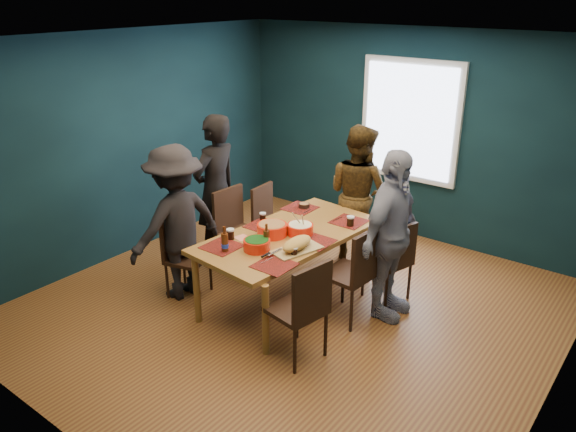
% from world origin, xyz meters
% --- Properties ---
extents(room, '(5.01, 5.01, 2.71)m').
position_xyz_m(room, '(0.00, 0.27, 1.37)').
color(room, olive).
rests_on(room, ground).
extents(dining_table, '(1.19, 2.09, 0.76)m').
position_xyz_m(dining_table, '(-0.16, 0.13, 0.69)').
color(dining_table, '#99652D').
rests_on(dining_table, floor).
extents(chair_left_far, '(0.44, 0.44, 0.91)m').
position_xyz_m(chair_left_far, '(-0.99, 0.81, 0.53)').
color(chair_left_far, black).
rests_on(chair_left_far, floor).
extents(chair_left_mid, '(0.48, 0.48, 1.00)m').
position_xyz_m(chair_left_mid, '(-1.06, 0.28, 0.58)').
color(chair_left_mid, black).
rests_on(chair_left_mid, floor).
extents(chair_left_near, '(0.49, 0.49, 0.88)m').
position_xyz_m(chair_left_near, '(-1.15, -0.48, 0.51)').
color(chair_left_near, black).
rests_on(chair_left_near, floor).
extents(chair_right_far, '(0.50, 0.50, 0.90)m').
position_xyz_m(chair_right_far, '(0.75, 0.75, 0.52)').
color(chair_right_far, black).
rests_on(chair_right_far, floor).
extents(chair_right_mid, '(0.49, 0.49, 1.00)m').
position_xyz_m(chair_right_mid, '(0.63, 0.18, 0.58)').
color(chair_right_mid, black).
rests_on(chair_right_mid, floor).
extents(chair_right_near, '(0.52, 0.52, 0.98)m').
position_xyz_m(chair_right_near, '(0.60, -0.66, 0.57)').
color(chair_right_near, black).
rests_on(chair_right_near, floor).
extents(person_far_left, '(0.45, 0.67, 1.82)m').
position_xyz_m(person_far_left, '(-1.38, 0.32, 0.91)').
color(person_far_left, black).
rests_on(person_far_left, floor).
extents(person_back, '(0.91, 0.77, 1.68)m').
position_xyz_m(person_back, '(-0.11, 1.43, 0.84)').
color(person_back, black).
rests_on(person_back, floor).
extents(person_right, '(0.46, 1.04, 1.75)m').
position_xyz_m(person_right, '(0.82, 0.48, 0.87)').
color(person_right, white).
rests_on(person_right, floor).
extents(person_near_left, '(0.76, 1.16, 1.68)m').
position_xyz_m(person_near_left, '(-1.16, -0.51, 0.84)').
color(person_near_left, black).
rests_on(person_near_left, floor).
extents(bowl_salad, '(0.31, 0.31, 0.13)m').
position_xyz_m(bowl_salad, '(-0.27, -0.01, 0.83)').
color(bowl_salad, red).
rests_on(bowl_salad, dining_table).
extents(bowl_dumpling, '(0.27, 0.27, 0.25)m').
position_xyz_m(bowl_dumpling, '(-0.06, 0.19, 0.82)').
color(bowl_dumpling, red).
rests_on(bowl_dumpling, dining_table).
extents(bowl_herbs, '(0.26, 0.26, 0.12)m').
position_xyz_m(bowl_herbs, '(-0.17, -0.37, 0.82)').
color(bowl_herbs, red).
rests_on(bowl_herbs, dining_table).
extents(cutting_board, '(0.37, 0.63, 0.14)m').
position_xyz_m(cutting_board, '(0.15, -0.15, 0.82)').
color(cutting_board, tan).
rests_on(cutting_board, dining_table).
extents(small_bowl, '(0.13, 0.13, 0.05)m').
position_xyz_m(small_bowl, '(-0.47, 0.82, 0.79)').
color(small_bowl, black).
rests_on(small_bowl, dining_table).
extents(beer_bottle_a, '(0.07, 0.07, 0.26)m').
position_xyz_m(beer_bottle_a, '(-0.39, -0.58, 0.86)').
color(beer_bottle_a, '#461F0C').
rests_on(beer_bottle_a, dining_table).
extents(beer_bottle_b, '(0.06, 0.06, 0.24)m').
position_xyz_m(beer_bottle_b, '(-0.14, -0.26, 0.86)').
color(beer_bottle_b, '#461F0C').
rests_on(beer_bottle_b, dining_table).
extents(cola_glass_a, '(0.08, 0.08, 0.11)m').
position_xyz_m(cola_glass_a, '(-0.55, -0.34, 0.82)').
color(cola_glass_a, black).
rests_on(cola_glass_a, dining_table).
extents(cola_glass_b, '(0.07, 0.07, 0.09)m').
position_xyz_m(cola_glass_b, '(0.20, -0.26, 0.81)').
color(cola_glass_b, black).
rests_on(cola_glass_b, dining_table).
extents(cola_glass_c, '(0.08, 0.08, 0.11)m').
position_xyz_m(cola_glass_c, '(0.24, 0.68, 0.82)').
color(cola_glass_c, black).
rests_on(cola_glass_c, dining_table).
extents(cola_glass_d, '(0.07, 0.07, 0.10)m').
position_xyz_m(cola_glass_d, '(-0.59, 0.22, 0.81)').
color(cola_glass_d, black).
rests_on(cola_glass_d, dining_table).
extents(napkin_a, '(0.16, 0.16, 0.00)m').
position_xyz_m(napkin_a, '(0.21, 0.16, 0.76)').
color(napkin_a, '#E07E5E').
rests_on(napkin_a, dining_table).
extents(napkin_b, '(0.16, 0.16, 0.00)m').
position_xyz_m(napkin_b, '(-0.47, -0.25, 0.76)').
color(napkin_b, '#E07E5E').
rests_on(napkin_b, dining_table).
extents(napkin_c, '(0.20, 0.20, 0.00)m').
position_xyz_m(napkin_c, '(0.20, -0.60, 0.76)').
color(napkin_c, '#E07E5E').
rests_on(napkin_c, dining_table).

